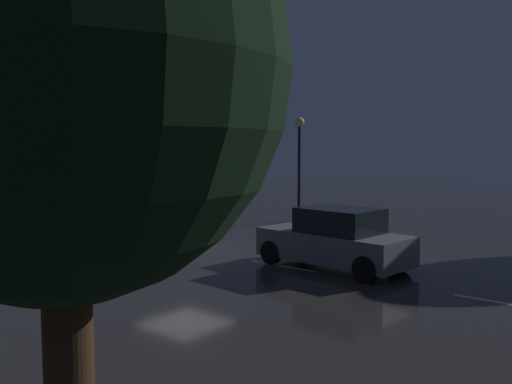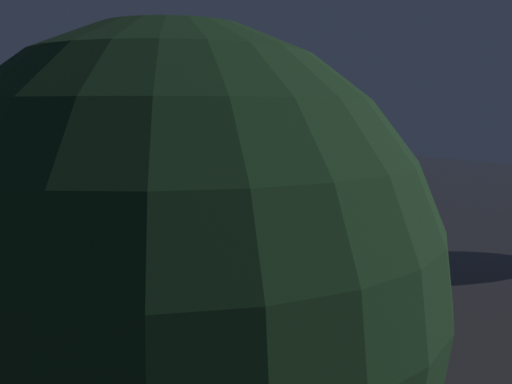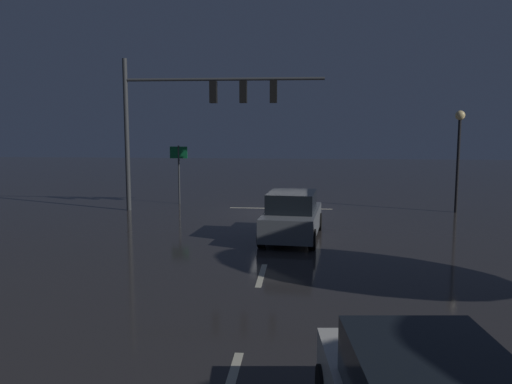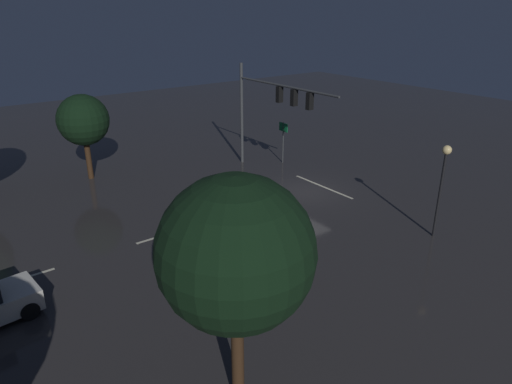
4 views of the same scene
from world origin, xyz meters
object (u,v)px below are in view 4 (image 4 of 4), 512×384
object	(u,v)px
car_approaching	(242,204)
tree_left_near	(236,253)
route_sign	(283,134)
tree_right_near	(83,120)
traffic_signal_assembly	(271,102)
street_lamp_left_kerb	(443,173)

from	to	relation	value
car_approaching	tree_left_near	xyz separation A→B (m)	(-9.96, 7.25, 4.00)
route_sign	tree_right_near	distance (m)	13.49
traffic_signal_assembly	route_sign	world-z (taller)	traffic_signal_assembly
traffic_signal_assembly	street_lamp_left_kerb	bearing A→B (deg)	-176.22
street_lamp_left_kerb	tree_left_near	world-z (taller)	tree_left_near
tree_left_near	tree_right_near	xyz separation A→B (m)	(21.13, -2.78, -0.89)
car_approaching	tree_right_near	bearing A→B (deg)	21.81
traffic_signal_assembly	tree_right_near	size ratio (longest dim) A/B	1.67
car_approaching	tree_left_near	world-z (taller)	tree_left_near
traffic_signal_assembly	route_sign	distance (m)	3.84
car_approaching	street_lamp_left_kerb	distance (m)	10.14
traffic_signal_assembly	tree_left_near	world-z (taller)	traffic_signal_assembly
car_approaching	street_lamp_left_kerb	xyz separation A→B (m)	(-7.46, -6.40, 2.52)
street_lamp_left_kerb	tree_right_near	bearing A→B (deg)	30.26
traffic_signal_assembly	route_sign	size ratio (longest dim) A/B	3.10
street_lamp_left_kerb	tree_right_near	world-z (taller)	tree_right_near
route_sign	tree_left_near	distance (m)	22.14
car_approaching	tree_right_near	size ratio (longest dim) A/B	0.81
street_lamp_left_kerb	car_approaching	bearing A→B (deg)	40.62
street_lamp_left_kerb	tree_left_near	bearing A→B (deg)	100.41
traffic_signal_assembly	street_lamp_left_kerb	world-z (taller)	traffic_signal_assembly
car_approaching	tree_left_near	distance (m)	12.95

